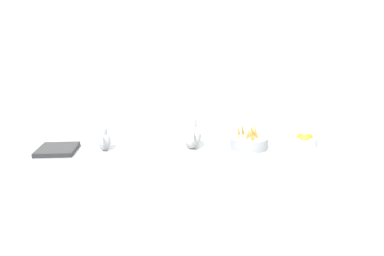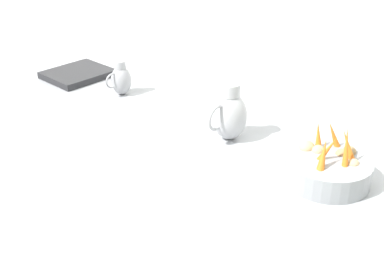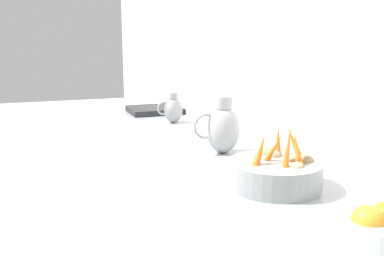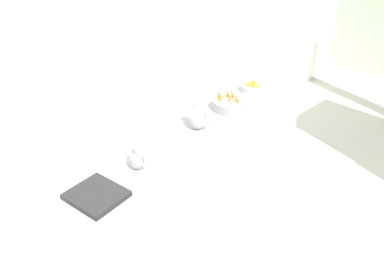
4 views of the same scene
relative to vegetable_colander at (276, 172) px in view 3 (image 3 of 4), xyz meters
The scene contains 5 objects.
prep_counter 0.73m from the vegetable_colander, 89.66° to the right, with size 0.73×2.71×0.94m, color #9EA0A5.
vegetable_colander is the anchor object (origin of this frame).
metal_pitcher_tall 0.48m from the vegetable_colander, 91.23° to the right, with size 0.21×0.15×0.25m.
metal_pitcher_short 1.20m from the vegetable_colander, 90.69° to the right, with size 0.15×0.11×0.18m.
counter_sink_basin 1.59m from the vegetable_colander, 90.25° to the right, with size 0.34×0.30×0.04m, color #232326.
Camera 3 is at (-0.71, 2.06, 1.45)m, focal length 41.66 mm.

